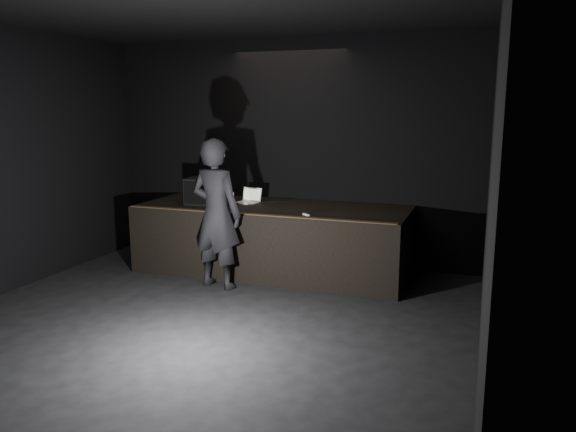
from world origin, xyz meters
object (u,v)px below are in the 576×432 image
(laptop, at_px, (249,199))
(person, at_px, (216,214))
(beer_can, at_px, (231,198))
(stage_monitor, at_px, (207,191))
(stage_riser, at_px, (273,239))

(laptop, xyz_separation_m, person, (0.00, -1.12, -0.04))
(laptop, xyz_separation_m, beer_can, (-0.20, -0.23, 0.03))
(laptop, distance_m, beer_can, 0.30)
(stage_monitor, bearing_deg, stage_riser, 2.62)
(stage_monitor, distance_m, person, 0.99)
(stage_monitor, relative_size, laptop, 1.73)
(stage_riser, bearing_deg, stage_monitor, -171.22)
(stage_riser, bearing_deg, person, -115.27)
(laptop, relative_size, person, 0.18)
(beer_can, bearing_deg, person, -77.43)
(stage_monitor, bearing_deg, person, -60.96)
(beer_can, bearing_deg, laptop, 49.12)
(stage_monitor, distance_m, laptop, 0.66)
(beer_can, xyz_separation_m, person, (0.20, -0.89, -0.07))
(stage_riser, height_order, person, person)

